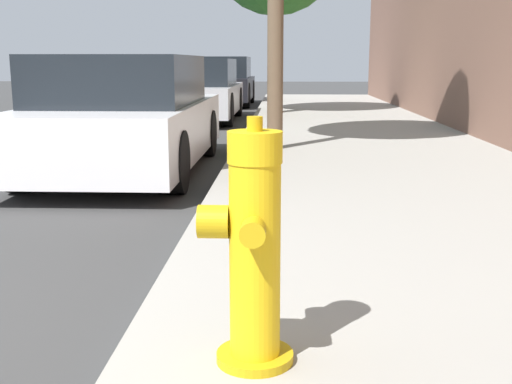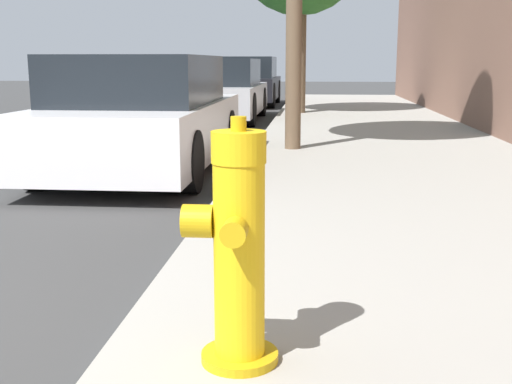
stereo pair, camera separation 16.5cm
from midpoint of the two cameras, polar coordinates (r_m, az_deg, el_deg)
The scene contains 4 objects.
fire_hydrant at distance 2.36m, azimuth -2.29°, elevation -5.30°, with size 0.35×0.38×0.93m.
parked_car_near at distance 7.64m, azimuth -12.06°, elevation 6.57°, with size 1.75×4.18×1.34m.
parked_car_mid at distance 14.16m, azimuth -5.84°, elevation 8.93°, with size 1.87×4.21×1.33m.
parked_car_far at distance 19.23m, azimuth -3.22°, elevation 9.73°, with size 1.73×3.99×1.42m.
Camera 1 is at (2.81, -2.56, 1.27)m, focal length 45.00 mm.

